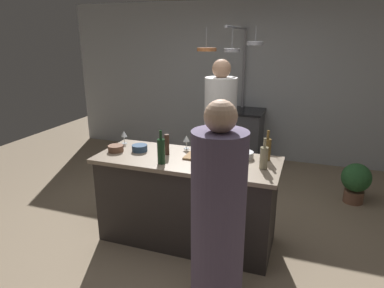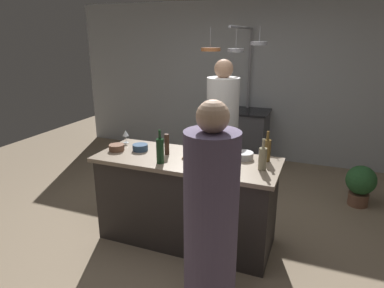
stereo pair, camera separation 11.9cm
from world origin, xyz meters
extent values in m
plane|color=gray|center=(0.00, 0.00, 0.00)|extent=(9.00, 9.00, 0.00)
cube|color=#B2B7BC|center=(0.00, 2.85, 1.30)|extent=(6.40, 0.16, 2.60)
cube|color=#332D2B|center=(0.00, 0.00, 0.43)|extent=(1.72, 0.66, 0.86)
cube|color=gray|center=(0.00, 0.00, 0.88)|extent=(1.80, 0.72, 0.04)
cube|color=#47474C|center=(0.00, 2.45, 0.43)|extent=(0.76, 0.60, 0.86)
cube|color=black|center=(0.00, 2.45, 0.88)|extent=(0.80, 0.64, 0.03)
cylinder|color=white|center=(0.09, 0.89, 0.79)|extent=(0.38, 0.38, 1.59)
sphere|color=tan|center=(0.09, 0.89, 1.68)|extent=(0.22, 0.22, 0.22)
cylinder|color=#4C4C51|center=(0.54, -0.62, 0.33)|extent=(0.06, 0.06, 0.62)
cylinder|color=brown|center=(0.54, -0.62, 0.66)|extent=(0.26, 0.26, 0.04)
cylinder|color=#594C6B|center=(0.59, -1.01, 0.74)|extent=(0.36, 0.36, 1.49)
sphere|color=#D8AD8C|center=(0.59, -1.01, 1.58)|extent=(0.20, 0.20, 0.20)
cylinder|color=gray|center=(0.00, 2.70, 1.07)|extent=(0.04, 0.04, 2.15)
cylinder|color=gray|center=(0.00, 2.06, 2.15)|extent=(0.04, 1.28, 0.04)
cylinder|color=#B26638|center=(-0.30, 1.59, 1.87)|extent=(0.26, 0.26, 0.04)
cylinder|color=gray|center=(-0.30, 1.57, 2.01)|extent=(0.01, 0.01, 0.28)
cylinder|color=gray|center=(0.05, 1.57, 1.86)|extent=(0.21, 0.21, 0.04)
cylinder|color=gray|center=(0.05, 1.57, 2.00)|extent=(0.01, 0.01, 0.29)
cylinder|color=gray|center=(0.35, 1.55, 1.95)|extent=(0.21, 0.21, 0.04)
cylinder|color=gray|center=(0.35, 1.57, 2.05)|extent=(0.01, 0.01, 0.20)
cylinder|color=brown|center=(1.72, 1.48, 0.08)|extent=(0.24, 0.24, 0.16)
sphere|color=#2D6633|center=(1.72, 1.48, 0.34)|extent=(0.36, 0.36, 0.36)
cube|color=#997047|center=(0.13, 0.06, 0.91)|extent=(0.32, 0.22, 0.02)
cylinder|color=#382319|center=(-0.23, 0.04, 1.01)|extent=(0.05, 0.05, 0.21)
cylinder|color=#193D23|center=(0.32, -0.20, 1.01)|extent=(0.07, 0.07, 0.22)
cylinder|color=#193D23|center=(0.32, -0.20, 1.16)|extent=(0.03, 0.03, 0.08)
cylinder|color=gray|center=(0.74, -0.03, 1.00)|extent=(0.07, 0.07, 0.20)
cylinder|color=gray|center=(0.74, -0.03, 1.14)|extent=(0.03, 0.03, 0.08)
cylinder|color=#143319|center=(-0.17, -0.21, 1.02)|extent=(0.07, 0.07, 0.24)
cylinder|color=#143319|center=(-0.17, -0.21, 1.18)|extent=(0.03, 0.03, 0.08)
cylinder|color=brown|center=(0.74, 0.21, 1.00)|extent=(0.07, 0.07, 0.21)
cylinder|color=brown|center=(0.74, 0.21, 1.15)|extent=(0.03, 0.03, 0.08)
cylinder|color=silver|center=(-0.81, 0.21, 0.90)|extent=(0.06, 0.06, 0.01)
cylinder|color=silver|center=(-0.81, 0.21, 0.94)|extent=(0.01, 0.01, 0.07)
cone|color=silver|center=(-0.81, 0.21, 1.01)|extent=(0.07, 0.07, 0.06)
cylinder|color=silver|center=(-0.10, 0.27, 0.90)|extent=(0.06, 0.06, 0.01)
cylinder|color=silver|center=(-0.10, 0.27, 0.94)|extent=(0.01, 0.01, 0.07)
cone|color=silver|center=(-0.10, 0.27, 1.01)|extent=(0.07, 0.07, 0.06)
cylinder|color=#B7B7BC|center=(0.52, 0.19, 0.93)|extent=(0.19, 0.19, 0.06)
cylinder|color=#334C6B|center=(-0.53, 0.04, 0.93)|extent=(0.16, 0.16, 0.07)
cylinder|color=brown|center=(-0.76, -0.05, 0.93)|extent=(0.16, 0.16, 0.06)
camera|label=1|loc=(1.08, -2.90, 2.03)|focal=31.66mm
camera|label=2|loc=(1.19, -2.86, 2.03)|focal=31.66mm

